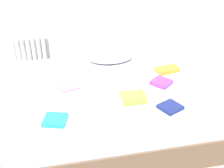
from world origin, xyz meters
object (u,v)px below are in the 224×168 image
pillow (110,56)px  textbook_teal (55,120)px  textbook_orange (167,70)px  textbook_purple (161,82)px  textbook_pink (68,87)px  textbook_navy (170,107)px  radiator (29,54)px  textbook_lime (133,97)px  bed (113,106)px

pillow → textbook_teal: bearing=-122.9°
textbook_orange → textbook_teal: bearing=-162.4°
textbook_purple → pillow: bearing=171.9°
textbook_pink → textbook_navy: 0.97m
radiator → textbook_pink: (0.41, -1.17, 0.13)m
radiator → textbook_teal: bearing=-80.8°
pillow → textbook_lime: 0.84m
textbook_teal → textbook_navy: bearing=15.5°
textbook_pink → textbook_teal: bearing=-123.6°
radiator → textbook_pink: size_ratio=3.07×
textbook_lime → radiator: bearing=121.1°
pillow → textbook_teal: size_ratio=2.78×
textbook_orange → pillow: bearing=133.4°
radiator → textbook_lime: (0.96, -1.50, 0.15)m
textbook_pink → textbook_orange: textbook_orange is taller
textbook_navy → bed: bearing=103.3°
radiator → textbook_purple: size_ratio=3.23×
pillow → textbook_orange: (0.53, -0.38, -0.03)m
textbook_orange → textbook_navy: bearing=-119.5°
textbook_purple → bed: bearing=-139.9°
textbook_pink → textbook_orange: size_ratio=0.75×
pillow → textbook_lime: pillow is taller
textbook_pink → textbook_navy: size_ratio=1.03×
pillow → textbook_orange: pillow is taller
bed → pillow: pillow is taller
bed → textbook_pink: textbook_pink is taller
bed → textbook_teal: (-0.57, -0.48, 0.27)m
textbook_lime → textbook_orange: 0.67m
textbook_orange → radiator: bearing=133.8°
bed → textbook_lime: size_ratio=9.31×
textbook_purple → textbook_teal: textbook_purple is taller
radiator → pillow: bearing=-35.5°
bed → radiator: size_ratio=3.62×
textbook_lime → textbook_navy: (0.27, -0.20, -0.01)m
textbook_orange → bed: bearing=-176.4°
textbook_pink → textbook_navy: (0.82, -0.53, 0.00)m
textbook_navy → textbook_teal: size_ratio=0.97×
textbook_orange → textbook_purple: bearing=-132.6°
pillow → textbook_pink: pillow is taller
bed → textbook_teal: 0.79m
textbook_purple → radiator: bearing=-173.8°
pillow → textbook_navy: bearing=-73.7°
textbook_purple → textbook_orange: bearing=108.7°
pillow → textbook_lime: size_ratio=2.32×
textbook_lime → textbook_purple: size_ratio=1.26×
textbook_navy → radiator: bearing=101.4°
bed → textbook_pink: 0.51m
pillow → textbook_orange: 0.65m
radiator → textbook_orange: radiator is taller
textbook_pink → textbook_purple: textbook_purple is taller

